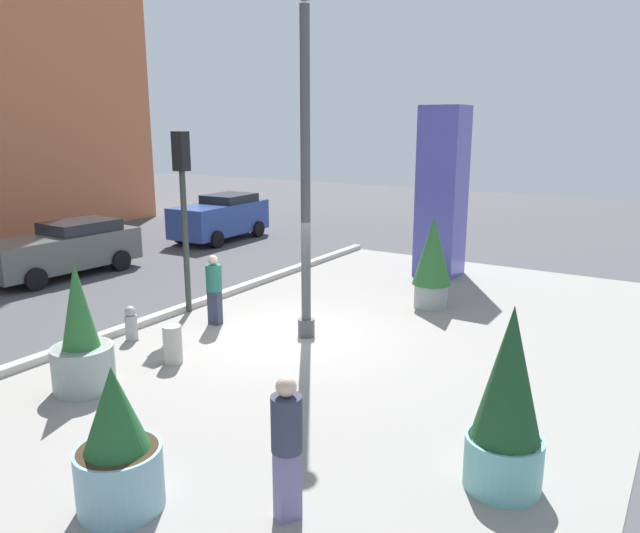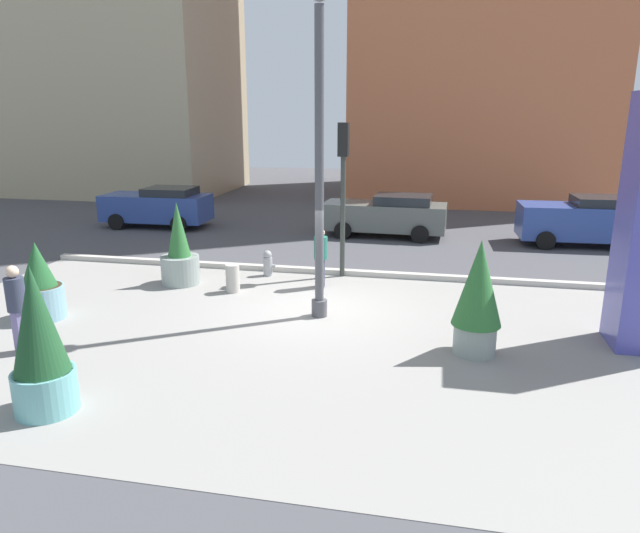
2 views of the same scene
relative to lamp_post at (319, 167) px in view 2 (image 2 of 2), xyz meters
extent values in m
plane|color=#47474C|center=(-0.16, 4.43, -3.43)|extent=(60.00, 60.00, 0.00)
cube|color=gray|center=(-0.16, -1.57, -3.43)|extent=(18.00, 10.00, 0.02)
cube|color=#B7B2A8|center=(-0.16, 3.55, -3.35)|extent=(18.00, 0.24, 0.16)
cylinder|color=#4C4C51|center=(0.00, 0.00, -3.23)|extent=(0.36, 0.36, 0.40)
cylinder|color=#4C4C51|center=(0.00, 0.00, -0.07)|extent=(0.20, 0.20, 6.71)
cylinder|color=gray|center=(-4.26, 1.78, -3.04)|extent=(1.04, 1.04, 0.79)
cylinder|color=#382819|center=(-4.26, 1.78, -2.67)|extent=(0.96, 0.96, 0.04)
cone|color=#2D6B33|center=(-4.26, 1.78, -1.90)|extent=(0.62, 0.62, 1.49)
cylinder|color=#7AA8B7|center=(-6.19, -1.42, -3.04)|extent=(1.02, 1.02, 0.78)
cylinder|color=#382819|center=(-6.19, -1.42, -2.67)|extent=(0.94, 0.94, 0.04)
cone|color=#235B2D|center=(-6.19, -1.42, -2.14)|extent=(0.76, 0.76, 1.03)
cylinder|color=#6BB2B2|center=(-3.35, -5.16, -3.09)|extent=(0.97, 0.97, 0.69)
cylinder|color=#382819|center=(-3.35, -5.16, -2.76)|extent=(0.89, 0.89, 0.04)
cone|color=#1E4C28|center=(-3.35, -5.16, -1.88)|extent=(0.85, 0.85, 1.72)
cylinder|color=gray|center=(3.41, -1.47, -3.12)|extent=(0.82, 0.82, 0.62)
cylinder|color=#382819|center=(3.41, -1.47, -2.84)|extent=(0.76, 0.76, 0.04)
cone|color=#2D6B33|center=(3.41, -1.47, -1.98)|extent=(0.96, 0.96, 1.68)
cylinder|color=#99999E|center=(-2.14, 3.02, -3.16)|extent=(0.26, 0.26, 0.55)
sphere|color=#99999E|center=(-2.14, 3.02, -2.80)|extent=(0.24, 0.24, 0.24)
cylinder|color=#99999E|center=(-1.97, 3.02, -3.13)|extent=(0.12, 0.10, 0.10)
cylinder|color=#B2ADA3|center=(-2.60, 1.35, -3.06)|extent=(0.36, 0.36, 0.75)
cylinder|color=#333833|center=(-0.03, 3.41, -1.73)|extent=(0.14, 0.14, 3.41)
cube|color=black|center=(-0.03, 3.41, 0.43)|extent=(0.28, 0.32, 0.90)
sphere|color=green|center=(-0.03, 3.58, 0.43)|extent=(0.18, 0.18, 0.18)
cube|color=#2D4793|center=(7.52, 8.97, -2.58)|extent=(4.24, 1.88, 1.16)
cube|color=#1E2328|center=(8.14, 9.00, -1.84)|extent=(1.94, 1.60, 0.31)
cylinder|color=black|center=(6.25, 8.06, -3.11)|extent=(0.65, 0.24, 0.64)
cylinder|color=black|center=(6.19, 9.80, -3.11)|extent=(0.65, 0.24, 0.64)
cylinder|color=black|center=(8.84, 8.15, -3.11)|extent=(0.65, 0.24, 0.64)
cylinder|color=black|center=(8.78, 9.89, -3.11)|extent=(0.65, 0.24, 0.64)
cube|color=#2D4793|center=(-8.67, 9.12, -2.64)|extent=(4.30, 1.84, 1.04)
cube|color=#1E2328|center=(-8.03, 9.13, -1.96)|extent=(1.95, 1.58, 0.31)
cylinder|color=black|center=(-9.98, 8.22, -3.11)|extent=(0.64, 0.23, 0.64)
cylinder|color=black|center=(-10.01, 9.97, -3.11)|extent=(0.64, 0.23, 0.64)
cylinder|color=black|center=(-7.33, 8.27, -3.11)|extent=(0.64, 0.23, 0.64)
cylinder|color=black|center=(-7.37, 10.03, -3.11)|extent=(0.64, 0.23, 0.64)
cube|color=#565B56|center=(0.61, 9.15, -2.67)|extent=(4.62, 1.90, 0.98)
cube|color=#1E2328|center=(1.30, 9.12, -2.01)|extent=(2.11, 1.59, 0.34)
cylinder|color=black|center=(-0.83, 8.35, -3.11)|extent=(0.65, 0.25, 0.64)
cylinder|color=black|center=(-0.76, 10.06, -3.11)|extent=(0.65, 0.25, 0.64)
cylinder|color=black|center=(1.99, 8.23, -3.11)|extent=(0.65, 0.25, 0.64)
cylinder|color=black|center=(2.06, 9.94, -3.11)|extent=(0.65, 0.25, 0.64)
cube|color=slate|center=(-5.31, -3.23, -2.99)|extent=(0.34, 0.30, 0.88)
cylinder|color=#33384C|center=(-5.31, -3.23, -2.22)|extent=(0.48, 0.48, 0.66)
sphere|color=beige|center=(-5.31, -3.23, -1.77)|extent=(0.24, 0.24, 0.24)
cube|color=#33384C|center=(-0.42, 2.21, -3.03)|extent=(0.23, 0.30, 0.80)
cylinder|color=#236656|center=(-0.42, 2.21, -2.33)|extent=(0.39, 0.39, 0.60)
sphere|color=beige|center=(-0.42, 2.21, -1.92)|extent=(0.22, 0.22, 0.22)
camera|label=1|loc=(-10.39, -6.85, 1.07)|focal=34.20mm
camera|label=2|loc=(2.57, -12.40, 1.21)|focal=32.44mm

